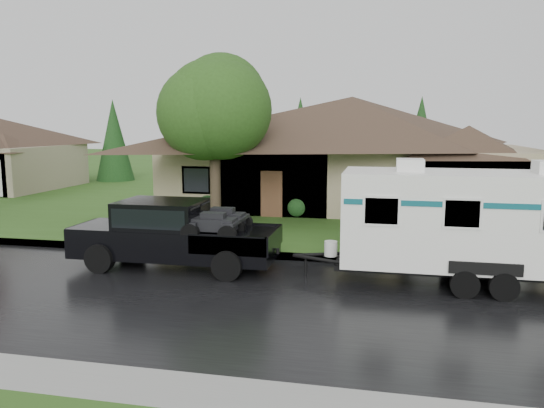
{
  "coord_description": "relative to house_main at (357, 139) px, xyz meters",
  "views": [
    {
      "loc": [
        3.74,
        -14.31,
        4.36
      ],
      "look_at": [
        0.27,
        2.0,
        1.83
      ],
      "focal_mm": 35.0,
      "sensor_mm": 36.0,
      "label": 1
    }
  ],
  "objects": [
    {
      "name": "road",
      "position": [
        -2.29,
        -15.84,
        -3.59
      ],
      "size": [
        140.0,
        8.0,
        0.01
      ],
      "primitive_type": "cube",
      "color": "black",
      "rests_on": "ground"
    },
    {
      "name": "house_main",
      "position": [
        0.0,
        0.0,
        0.0
      ],
      "size": [
        19.44,
        10.8,
        6.9
      ],
      "color": "tan",
      "rests_on": "lawn"
    },
    {
      "name": "tree_left_green",
      "position": [
        -5.51,
        -6.94,
        1.39
      ],
      "size": [
        4.2,
        4.2,
        6.96
      ],
      "color": "#382B1E",
      "rests_on": "lawn"
    },
    {
      "name": "ground",
      "position": [
        -2.29,
        -13.84,
        -3.59
      ],
      "size": [
        140.0,
        140.0,
        0.0
      ],
      "primitive_type": "plane",
      "color": "#30561B",
      "rests_on": "ground"
    },
    {
      "name": "travel_trailer",
      "position": [
        3.98,
        -13.34,
        -1.78
      ],
      "size": [
        7.61,
        2.67,
        3.41
      ],
      "color": "white",
      "rests_on": "ground"
    },
    {
      "name": "lawn",
      "position": [
        -2.29,
        1.16,
        -3.52
      ],
      "size": [
        140.0,
        26.0,
        0.15
      ],
      "primitive_type": "cube",
      "color": "#30561B",
      "rests_on": "ground"
    },
    {
      "name": "shrub_row",
      "position": [
        -0.29,
        -4.54,
        -2.94
      ],
      "size": [
        13.6,
        1.0,
        1.0
      ],
      "color": "#143814",
      "rests_on": "lawn"
    },
    {
      "name": "pickup_truck",
      "position": [
        -4.84,
        -13.34,
        -2.49
      ],
      "size": [
        6.17,
        2.34,
        2.06
      ],
      "color": "black",
      "rests_on": "ground"
    },
    {
      "name": "curb",
      "position": [
        -2.29,
        -11.59,
        -3.52
      ],
      "size": [
        140.0,
        0.5,
        0.15
      ],
      "primitive_type": "cube",
      "color": "gray",
      "rests_on": "ground"
    }
  ]
}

